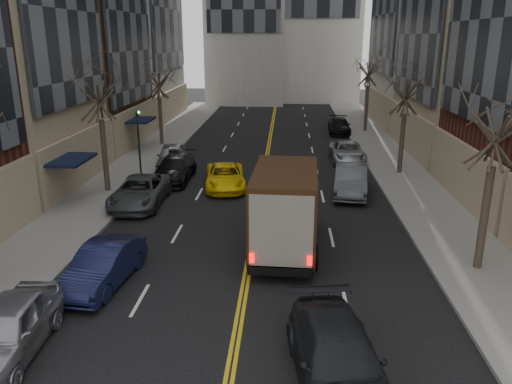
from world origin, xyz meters
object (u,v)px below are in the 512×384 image
(ups_truck, at_px, (285,209))
(taxi, at_px, (225,177))
(pedestrian, at_px, (266,215))
(observer_sedan, at_px, (338,359))

(ups_truck, bearing_deg, taxi, 114.72)
(taxi, relative_size, pedestrian, 2.98)
(pedestrian, bearing_deg, observer_sedan, 178.26)
(taxi, xyz_separation_m, pedestrian, (2.69, -6.88, 0.14))
(observer_sedan, height_order, taxi, observer_sedan)
(ups_truck, bearing_deg, pedestrian, 117.23)
(ups_truck, bearing_deg, observer_sedan, -78.11)
(observer_sedan, bearing_deg, taxi, 98.44)
(ups_truck, distance_m, taxi, 9.55)
(ups_truck, relative_size, pedestrian, 4.07)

